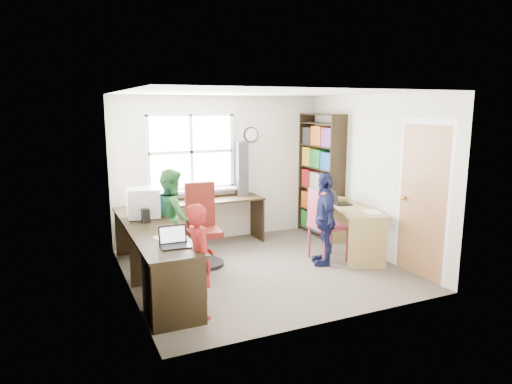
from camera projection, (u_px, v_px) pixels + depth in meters
room at (261, 182)px, 6.19m from camera, size 3.64×3.44×2.44m
l_desk at (175, 257)px, 5.46m from camera, size 2.38×2.95×0.75m
right_desk at (356, 221)px, 6.85m from camera, size 1.00×1.39×0.73m
bookshelf at (321, 178)px, 7.87m from camera, size 0.30×1.02×2.10m
swivel_chair at (203, 230)px, 6.46m from camera, size 0.57×0.57×1.16m
wooden_chair at (324, 222)px, 6.60m from camera, size 0.47×0.47×1.06m
crt_monitor at (143, 203)px, 6.09m from camera, size 0.44×0.40×0.40m
laptop_left at (174, 241)px, 4.90m from camera, size 0.31×0.26×0.21m
laptop_right at (337, 200)px, 7.08m from camera, size 0.34×0.39×0.24m
speaker_a at (146, 216)px, 5.87m from camera, size 0.10×0.10×0.18m
speaker_b at (142, 208)px, 6.29m from camera, size 0.10×0.10×0.19m
cd_tower at (242, 169)px, 7.60m from camera, size 0.18×0.16×0.90m
game_box at (334, 200)px, 7.25m from camera, size 0.40×0.40×0.06m
paper_a at (165, 239)px, 5.17m from camera, size 0.24×0.31×0.00m
paper_b at (372, 212)px, 6.56m from camera, size 0.31×0.36×0.00m
potted_plant at (199, 191)px, 7.21m from camera, size 0.20×0.17×0.32m
person_red at (200, 261)px, 4.83m from camera, size 0.30×0.46×1.24m
person_green at (173, 217)px, 6.39m from camera, size 0.59×0.72×1.38m
person_navy at (324, 219)px, 6.45m from camera, size 0.57×0.83×1.31m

